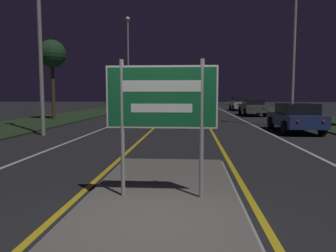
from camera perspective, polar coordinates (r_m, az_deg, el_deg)
The scene contains 20 objects.
ground_plane at distance 4.64m, azimuth -2.38°, elevation -17.53°, with size 160.00×160.00×0.00m, color #232326.
median_island at distance 5.68m, azimuth -1.08°, elevation -12.72°, with size 2.67×6.59×0.10m.
verge_left at distance 26.28m, azimuth -18.33°, elevation 1.31°, with size 5.00×100.00×0.08m.
verge_right at distance 25.93m, azimuth 24.35°, elevation 1.05°, with size 5.00×100.00×0.08m.
centre_line_yellow_left at distance 29.37m, azimuth 0.08°, elevation 1.93°, with size 0.12×70.00×0.01m.
centre_line_yellow_right at distance 29.32m, azimuth 6.04°, elevation 1.89°, with size 0.12×70.00×0.01m.
lane_line_white_left at distance 29.67m, azimuth -5.08°, elevation 1.94°, with size 0.12×70.00×0.01m.
lane_line_white_right at distance 29.54m, azimuth 11.24°, elevation 1.84°, with size 0.12×70.00×0.01m.
edge_line_white_left at distance 30.29m, azimuth -10.70°, elevation 1.94°, with size 0.10×70.00×0.01m.
edge_line_white_right at distance 30.06m, azimuth 16.92°, elevation 1.77°, with size 0.10×70.00×0.01m.
highway_sign at distance 5.39m, azimuth -1.12°, elevation 4.03°, with size 1.84×0.07×2.29m.
streetlight_left_far at distance 37.32m, azimuth -6.97°, elevation 12.31°, with size 0.48×0.48×10.34m.
streetlight_right_near at distance 20.06m, azimuth 21.22°, elevation 16.40°, with size 0.51×0.51×9.05m.
car_receding_0 at distance 17.06m, azimuth 21.27°, elevation 1.47°, with size 1.85×4.34×1.40m.
car_receding_1 at distance 29.42m, azimuth 14.45°, elevation 3.26°, with size 1.84×4.70×1.44m.
car_receding_2 at distance 38.83m, azimuth 12.32°, elevation 3.86°, with size 1.89×4.85×1.56m.
car_receding_3 at distance 52.46m, azimuth 6.29°, elevation 4.27°, with size 1.86×4.24×1.42m.
car_approaching_0 at distance 19.80m, azimuth -5.40°, elevation 2.36°, with size 1.88×4.23×1.41m.
car_approaching_1 at distance 32.51m, azimuth -1.23°, elevation 3.61°, with size 1.87×4.85×1.41m.
roadside_palm_left at distance 24.98m, azimuth -19.56°, elevation 11.59°, with size 1.94×1.94×5.58m.
Camera 1 is at (0.48, -4.25, 1.81)m, focal length 35.00 mm.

